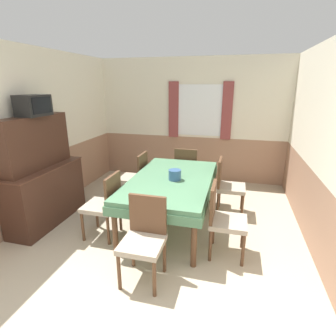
{
  "coord_description": "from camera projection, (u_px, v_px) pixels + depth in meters",
  "views": [
    {
      "loc": [
        0.97,
        -1.42,
        2.05
      ],
      "look_at": [
        0.05,
        2.09,
        0.89
      ],
      "focal_mm": 28.0,
      "sensor_mm": 36.0,
      "label": 1
    }
  ],
  "objects": [
    {
      "name": "wall_back",
      "position": [
        191.0,
        120.0,
        5.67
      ],
      "size": [
        4.41,
        0.1,
        2.6
      ],
      "color": "silver",
      "rests_on": "ground_plane"
    },
    {
      "name": "wall_left",
      "position": [
        43.0,
        133.0,
        4.21
      ],
      "size": [
        0.05,
        4.61,
        2.6
      ],
      "color": "silver",
      "rests_on": "ground_plane"
    },
    {
      "name": "wall_right",
      "position": [
        323.0,
        148.0,
        3.23
      ],
      "size": [
        0.05,
        4.61,
        2.6
      ],
      "color": "silver",
      "rests_on": "ground_plane"
    },
    {
      "name": "dining_table",
      "position": [
        172.0,
        184.0,
        3.87
      ],
      "size": [
        1.18,
        2.02,
        0.74
      ],
      "color": "#4C7A56",
      "rests_on": "ground_plane"
    },
    {
      "name": "chair_head_window",
      "position": [
        187.0,
        169.0,
        5.03
      ],
      "size": [
        0.44,
        0.44,
        0.92
      ],
      "color": "brown",
      "rests_on": "ground_plane"
    },
    {
      "name": "chair_head_near",
      "position": [
        144.0,
        236.0,
        2.79
      ],
      "size": [
        0.44,
        0.44,
        0.92
      ],
      "rotation": [
        0.0,
        0.0,
        3.14
      ],
      "color": "brown",
      "rests_on": "ground_plane"
    },
    {
      "name": "chair_left_far",
      "position": [
        136.0,
        176.0,
        4.64
      ],
      "size": [
        0.44,
        0.44,
        0.92
      ],
      "rotation": [
        0.0,
        0.0,
        1.57
      ],
      "color": "brown",
      "rests_on": "ground_plane"
    },
    {
      "name": "chair_right_near",
      "position": [
        223.0,
        217.0,
        3.19
      ],
      "size": [
        0.44,
        0.44,
        0.92
      ],
      "rotation": [
        0.0,
        0.0,
        4.71
      ],
      "color": "brown",
      "rests_on": "ground_plane"
    },
    {
      "name": "chair_left_near",
      "position": [
        105.0,
        203.0,
        3.57
      ],
      "size": [
        0.44,
        0.44,
        0.92
      ],
      "rotation": [
        0.0,
        0.0,
        1.57
      ],
      "color": "brown",
      "rests_on": "ground_plane"
    },
    {
      "name": "chair_right_far",
      "position": [
        227.0,
        184.0,
        4.25
      ],
      "size": [
        0.44,
        0.44,
        0.92
      ],
      "rotation": [
        0.0,
        0.0,
        4.71
      ],
      "color": "brown",
      "rests_on": "ground_plane"
    },
    {
      "name": "sideboard",
      "position": [
        43.0,
        180.0,
        3.94
      ],
      "size": [
        0.46,
        1.35,
        1.63
      ],
      "color": "#3D2319",
      "rests_on": "ground_plane"
    },
    {
      "name": "tv",
      "position": [
        33.0,
        105.0,
        3.6
      ],
      "size": [
        0.29,
        0.44,
        0.29
      ],
      "color": "black",
      "rests_on": "sideboard"
    },
    {
      "name": "vase",
      "position": [
        175.0,
        175.0,
        3.75
      ],
      "size": [
        0.18,
        0.18,
        0.15
      ],
      "color": "#335684",
      "rests_on": "dining_table"
    }
  ]
}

